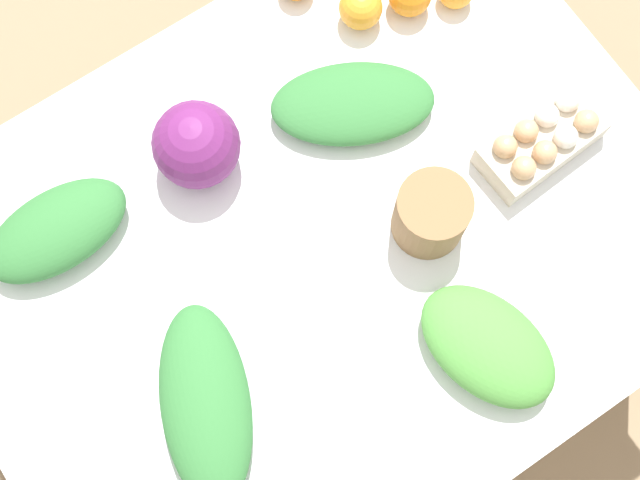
% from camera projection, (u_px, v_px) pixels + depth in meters
% --- Properties ---
extents(ground_plane, '(8.00, 8.00, 0.00)m').
position_uv_depth(ground_plane, '(320.00, 314.00, 2.29)').
color(ground_plane, '#937A5B').
extents(dining_table, '(1.34, 1.05, 0.70)m').
position_uv_depth(dining_table, '(320.00, 254.00, 1.69)').
color(dining_table, silver).
rests_on(dining_table, ground_plane).
extents(cabbage_purple, '(0.16, 0.16, 0.16)m').
position_uv_depth(cabbage_purple, '(196.00, 145.00, 1.58)').
color(cabbage_purple, '#6B2366').
rests_on(cabbage_purple, dining_table).
extents(egg_carton, '(0.24, 0.13, 0.09)m').
position_uv_depth(egg_carton, '(542.00, 140.00, 1.62)').
color(egg_carton, beige).
rests_on(egg_carton, dining_table).
extents(paper_bag, '(0.13, 0.13, 0.13)m').
position_uv_depth(paper_bag, '(431.00, 214.00, 1.56)').
color(paper_bag, olive).
rests_on(paper_bag, dining_table).
extents(greens_bunch_beet_tops, '(0.27, 0.15, 0.08)m').
position_uv_depth(greens_bunch_beet_tops, '(57.00, 231.00, 1.57)').
color(greens_bunch_beet_tops, '#337538').
rests_on(greens_bunch_beet_tops, dining_table).
extents(greens_bunch_kale, '(0.28, 0.37, 0.08)m').
position_uv_depth(greens_bunch_kale, '(206.00, 403.00, 1.49)').
color(greens_bunch_kale, '#337538').
rests_on(greens_bunch_kale, dining_table).
extents(greens_bunch_dandelion, '(0.35, 0.29, 0.07)m').
position_uv_depth(greens_bunch_dandelion, '(353.00, 104.00, 1.65)').
color(greens_bunch_dandelion, '#337538').
rests_on(greens_bunch_dandelion, dining_table).
extents(greens_bunch_chard, '(0.23, 0.30, 0.08)m').
position_uv_depth(greens_bunch_chard, '(488.00, 346.00, 1.52)').
color(greens_bunch_chard, '#4C933D').
rests_on(greens_bunch_chard, dining_table).
extents(orange_0, '(0.08, 0.08, 0.08)m').
position_uv_depth(orange_0, '(361.00, 8.00, 1.69)').
color(orange_0, orange).
rests_on(orange_0, dining_table).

